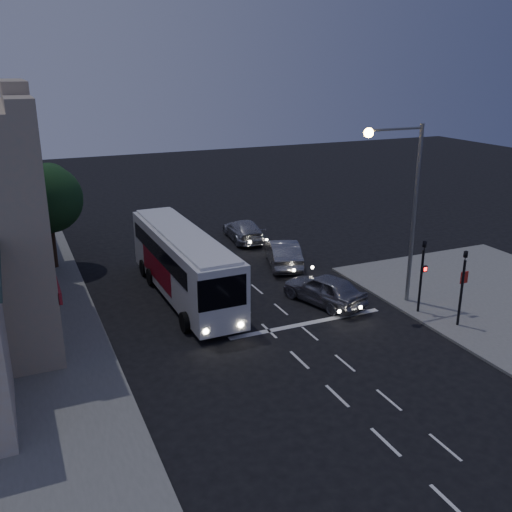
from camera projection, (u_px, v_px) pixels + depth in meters
name	position (u px, v px, depth m)	size (l,w,h in m)	color
ground	(289.00, 350.00, 24.72)	(120.00, 120.00, 0.00)	black
road_markings	(281.00, 315.00, 28.08)	(8.00, 30.55, 0.01)	silver
tour_bus	(184.00, 262.00, 29.77)	(2.78, 11.72, 3.58)	white
car_suv	(324.00, 289.00, 29.28)	(1.88, 4.68, 1.59)	gray
car_sedan_a	(283.00, 253.00, 34.87)	(1.72, 4.93, 1.62)	gray
car_sedan_b	(244.00, 230.00, 40.02)	(2.02, 4.98, 1.44)	#A3A4A9
traffic_signal_main	(422.00, 268.00, 27.54)	(0.25, 0.35, 4.10)	black
traffic_signal_side	(463.00, 279.00, 26.09)	(0.18, 0.15, 4.10)	black
regulatory_sign	(463.00, 285.00, 27.57)	(0.45, 0.12, 2.20)	slate
streetlight	(405.00, 195.00, 27.62)	(3.32, 0.44, 9.00)	slate
street_tree	(47.00, 196.00, 33.18)	(4.00, 4.00, 6.20)	black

